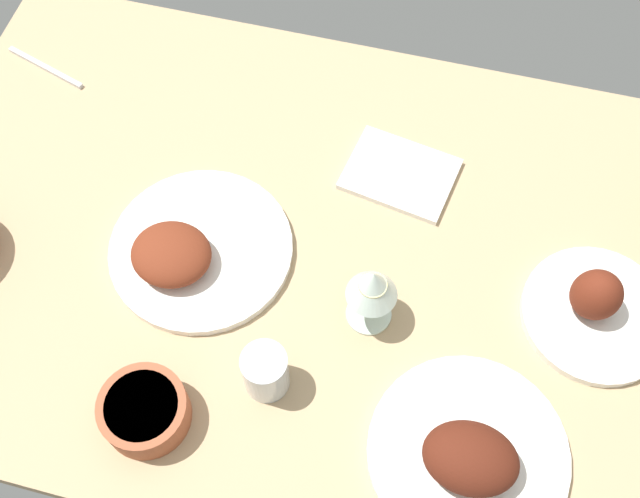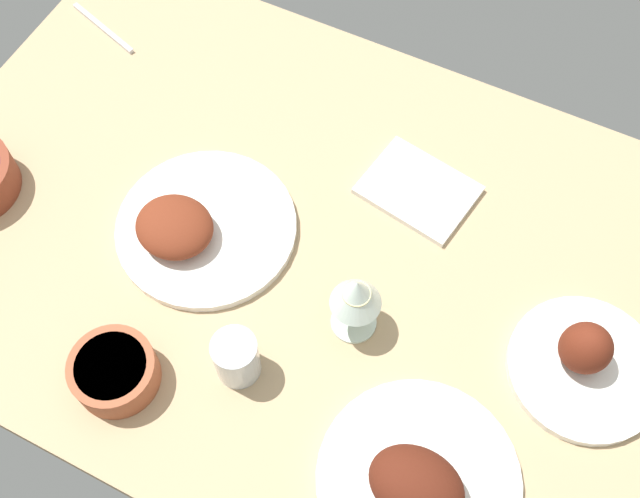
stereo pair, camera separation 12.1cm
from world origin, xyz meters
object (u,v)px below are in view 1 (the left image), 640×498
object	(u,v)px
plate_center_main	(469,455)
plate_near_viewer	(190,251)
fork_loose	(45,67)
wine_glass	(372,287)
water_tumbler	(265,372)
plate_far_side	(596,307)
folded_napkin	(400,174)
bowl_potatoes	(144,411)

from	to	relation	value
plate_center_main	plate_near_viewer	bearing A→B (deg)	156.18
fork_loose	wine_glass	bearing A→B (deg)	-8.41
plate_center_main	water_tumbler	distance (cm)	30.45
plate_far_side	plate_center_main	size ratio (longest dim) A/B	0.80
plate_far_side	water_tumbler	distance (cm)	50.52
folded_napkin	fork_loose	world-z (taller)	folded_napkin
folded_napkin	fork_loose	xyz separation A→B (cm)	(-67.76, 7.09, -0.20)
water_tumbler	plate_near_viewer	bearing A→B (deg)	135.82
plate_far_side	bowl_potatoes	xyz separation A→B (cm)	(-60.25, -31.81, 0.41)
wine_glass	fork_loose	world-z (taller)	wine_glass
plate_center_main	fork_loose	world-z (taller)	plate_center_main
plate_near_viewer	plate_far_side	size ratio (longest dim) A/B	1.29
plate_near_viewer	plate_center_main	xyz separation A→B (cm)	(47.50, -20.97, 0.51)
plate_far_side	plate_center_main	bearing A→B (deg)	-119.47
plate_far_side	folded_napkin	size ratio (longest dim) A/B	1.28
plate_center_main	wine_glass	size ratio (longest dim) A/B	2.02
bowl_potatoes	plate_far_side	bearing A→B (deg)	27.83
folded_napkin	wine_glass	bearing A→B (deg)	-89.04
plate_far_side	bowl_potatoes	bearing A→B (deg)	-152.17
wine_glass	water_tumbler	size ratio (longest dim) A/B	1.59
wine_glass	folded_napkin	xyz separation A→B (cm)	(-0.44, 26.17, -9.33)
plate_far_side	plate_near_viewer	bearing A→B (deg)	-174.83
water_tumbler	fork_loose	xyz separation A→B (cm)	(-56.08, 47.38, -4.00)
plate_near_viewer	water_tumbler	distance (cm)	24.34
plate_center_main	bowl_potatoes	bearing A→B (deg)	-173.46
plate_center_main	bowl_potatoes	distance (cm)	45.50
wine_glass	water_tumbler	bearing A→B (deg)	-130.63
plate_near_viewer	wine_glass	size ratio (longest dim) A/B	2.09
plate_near_viewer	wine_glass	distance (cm)	30.65
bowl_potatoes	water_tumbler	bearing A→B (deg)	31.56
plate_near_viewer	water_tumbler	bearing A→B (deg)	-44.18
plate_far_side	wine_glass	distance (cm)	34.88
plate_near_viewer	plate_far_side	distance (cm)	62.81
bowl_potatoes	folded_napkin	xyz separation A→B (cm)	(26.75, 49.55, -2.47)
wine_glass	fork_loose	size ratio (longest dim) A/B	0.82
plate_center_main	folded_napkin	world-z (taller)	plate_center_main
plate_near_viewer	folded_napkin	distance (cm)	37.34
plate_far_side	fork_loose	distance (cm)	104.27
plate_near_viewer	water_tumbler	size ratio (longest dim) A/B	3.32
fork_loose	plate_center_main	bearing A→B (deg)	-13.25
wine_glass	water_tumbler	distance (cm)	19.41
water_tumbler	plate_center_main	bearing A→B (deg)	-7.71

